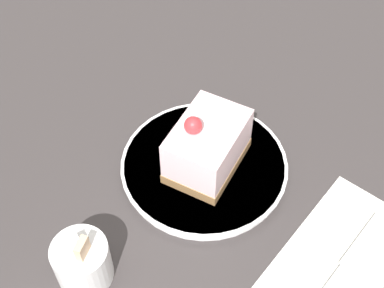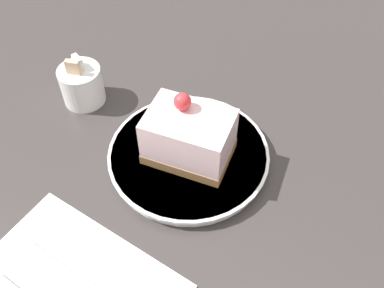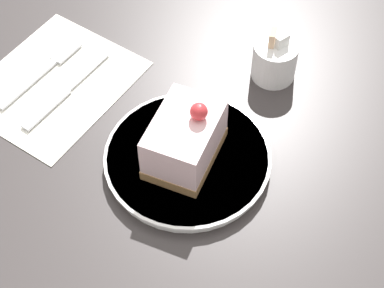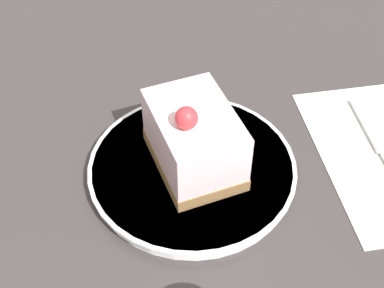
% 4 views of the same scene
% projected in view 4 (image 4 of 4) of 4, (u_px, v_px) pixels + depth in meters
% --- Properties ---
extents(ground_plane, '(4.00, 4.00, 0.00)m').
position_uv_depth(ground_plane, '(214.00, 200.00, 0.54)').
color(ground_plane, '#383333').
extents(plate, '(0.22, 0.22, 0.02)m').
position_uv_depth(plate, '(192.00, 169.00, 0.56)').
color(plate, white).
rests_on(plate, ground_plane).
extents(cake_slice, '(0.09, 0.12, 0.09)m').
position_uv_depth(cake_slice, '(194.00, 139.00, 0.53)').
color(cake_slice, olive).
rests_on(cake_slice, plate).
extents(knife, '(0.03, 0.17, 0.00)m').
position_uv_depth(knife, '(378.00, 142.00, 0.59)').
color(knife, silver).
rests_on(knife, napkin).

